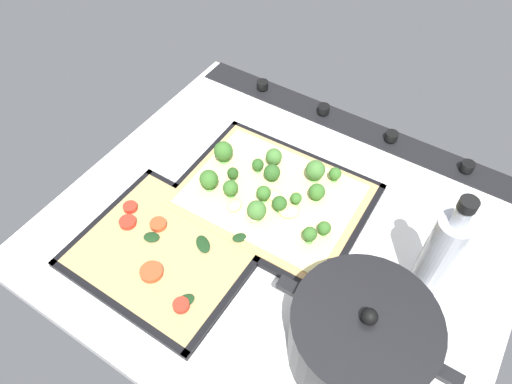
% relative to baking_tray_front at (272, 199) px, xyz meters
% --- Properties ---
extents(ground_plane, '(0.84, 0.73, 0.03)m').
position_rel_baking_tray_front_xyz_m(ground_plane, '(-0.05, 0.05, -0.02)').
color(ground_plane, white).
extents(stove_control_panel, '(0.80, 0.07, 0.03)m').
position_rel_baking_tray_front_xyz_m(stove_control_panel, '(-0.05, -0.28, 0.00)').
color(stove_control_panel, black).
rests_on(stove_control_panel, ground_plane).
extents(baking_tray_front, '(0.37, 0.30, 0.01)m').
position_rel_baking_tray_front_xyz_m(baking_tray_front, '(0.00, 0.00, 0.00)').
color(baking_tray_front, black).
rests_on(baking_tray_front, ground_plane).
extents(broccoli_pizza, '(0.35, 0.27, 0.06)m').
position_rel_baking_tray_front_xyz_m(broccoli_pizza, '(0.00, -0.00, 0.02)').
color(broccoli_pizza, tan).
rests_on(broccoli_pizza, baking_tray_front).
extents(baking_tray_back, '(0.31, 0.27, 0.01)m').
position_rel_baking_tray_front_xyz_m(baking_tray_back, '(0.10, 0.21, 0.00)').
color(baking_tray_back, black).
rests_on(baking_tray_back, ground_plane).
extents(veggie_pizza_back, '(0.29, 0.25, 0.02)m').
position_rel_baking_tray_front_xyz_m(veggie_pizza_back, '(0.10, 0.21, 0.01)').
color(veggie_pizza_back, tan).
rests_on(veggie_pizza_back, baking_tray_back).
extents(cooking_pot, '(0.28, 0.22, 0.14)m').
position_rel_baking_tray_front_xyz_m(cooking_pot, '(-0.27, 0.19, 0.06)').
color(cooking_pot, black).
rests_on(cooking_pot, ground_plane).
extents(oil_bottle, '(0.05, 0.05, 0.24)m').
position_rel_baking_tray_front_xyz_m(oil_bottle, '(-0.32, 0.02, 0.10)').
color(oil_bottle, '#B7BCC6').
rests_on(oil_bottle, ground_plane).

